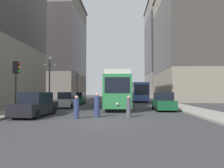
{
  "coord_description": "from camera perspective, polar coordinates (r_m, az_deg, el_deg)",
  "views": [
    {
      "loc": [
        1.13,
        -11.71,
        1.85
      ],
      "look_at": [
        0.22,
        7.01,
        2.62
      ],
      "focal_mm": 30.7,
      "sensor_mm": 36.0,
      "label": 1
    }
  ],
  "objects": [
    {
      "name": "ground_plane",
      "position": [
        11.91,
        -2.77,
        -11.3
      ],
      "size": [
        200.0,
        200.0,
        0.0
      ],
      "primitive_type": "plane",
      "color": "#38383A"
    },
    {
      "name": "sidewalk_left",
      "position": [
        52.57,
        -7.43,
        -4.27
      ],
      "size": [
        2.97,
        120.0,
        0.15
      ],
      "primitive_type": "cube",
      "color": "gray",
      "rests_on": "ground"
    },
    {
      "name": "sidewalk_right",
      "position": [
        52.22,
        10.56,
        -4.27
      ],
      "size": [
        2.97,
        120.0,
        0.15
      ],
      "primitive_type": "cube",
      "color": "gray",
      "rests_on": "ground"
    },
    {
      "name": "streetcar",
      "position": [
        23.03,
        1.82,
        -1.74
      ],
      "size": [
        2.7,
        12.92,
        3.89
      ],
      "rotation": [
        0.0,
        0.0,
        0.01
      ],
      "color": "black",
      "rests_on": "ground"
    },
    {
      "name": "transit_bus",
      "position": [
        37.59,
        7.52,
        -2.19
      ],
      "size": [
        3.04,
        12.36,
        3.45
      ],
      "rotation": [
        0.0,
        0.0,
        0.04
      ],
      "color": "black",
      "rests_on": "ground"
    },
    {
      "name": "parked_car_left_near",
      "position": [
        29.52,
        -10.01,
        -4.28
      ],
      "size": [
        2.03,
        4.39,
        1.82
      ],
      "rotation": [
        0.0,
        0.0,
        0.04
      ],
      "color": "black",
      "rests_on": "ground"
    },
    {
      "name": "parked_car_left_mid",
      "position": [
        15.79,
        -21.73,
        -5.86
      ],
      "size": [
        2.03,
        4.65,
        1.82
      ],
      "rotation": [
        0.0,
        0.0,
        -0.04
      ],
      "color": "black",
      "rests_on": "ground"
    },
    {
      "name": "parked_car_right_far",
      "position": [
        20.13,
        15.03,
        -5.15
      ],
      "size": [
        2.04,
        4.68,
        1.82
      ],
      "rotation": [
        0.0,
        0.0,
        3.1
      ],
      "color": "black",
      "rests_on": "ground"
    },
    {
      "name": "parked_car_left_far",
      "position": [
        23.68,
        -13.25,
        -4.74
      ],
      "size": [
        1.94,
        4.52,
        1.82
      ],
      "rotation": [
        0.0,
        0.0,
        0.01
      ],
      "color": "black",
      "rests_on": "ground"
    },
    {
      "name": "pedestrian_crossing_near",
      "position": [
        14.08,
        4.99,
        -6.87
      ],
      "size": [
        0.36,
        0.36,
        1.59
      ],
      "rotation": [
        0.0,
        0.0,
        1.83
      ],
      "color": "#4C4C56",
      "rests_on": "ground"
    },
    {
      "name": "pedestrian_crossing_far",
      "position": [
        13.55,
        -10.54,
        -7.01
      ],
      "size": [
        0.36,
        0.36,
        1.6
      ],
      "rotation": [
        0.0,
        0.0,
        4.83
      ],
      "color": "navy",
      "rests_on": "ground"
    },
    {
      "name": "pedestrian_on_sidewalk",
      "position": [
        14.16,
        -4.5,
        -6.46
      ],
      "size": [
        0.4,
        0.4,
        1.8
      ],
      "rotation": [
        0.0,
        0.0,
        0.96
      ],
      "color": "navy",
      "rests_on": "ground"
    },
    {
      "name": "traffic_light_near_left",
      "position": [
        16.73,
        -26.63,
        2.86
      ],
      "size": [
        0.47,
        0.36,
        4.09
      ],
      "color": "#232328",
      "rests_on": "sidewalk_left"
    },
    {
      "name": "lamp_post_left_near",
      "position": [
        23.66,
        -18.1,
        2.89
      ],
      "size": [
        1.41,
        0.36,
        5.85
      ],
      "color": "#333338",
      "rests_on": "sidewalk_left"
    },
    {
      "name": "lamp_post_left_far",
      "position": [
        37.1,
        -10.34,
        1.03
      ],
      "size": [
        1.41,
        0.36,
        5.95
      ],
      "color": "#333338",
      "rests_on": "sidewalk_left"
    },
    {
      "name": "building_left_midblock",
      "position": [
        53.34,
        -15.46,
        10.3
      ],
      "size": [
        11.85,
        18.04,
        26.14
      ],
      "color": "slate",
      "rests_on": "ground"
    },
    {
      "name": "building_right_corner",
      "position": [
        64.99,
        15.86,
        9.97
      ],
      "size": [
        12.58,
        17.07,
        30.3
      ],
      "color": "gray",
      "rests_on": "ground"
    },
    {
      "name": "building_right_midblock",
      "position": [
        45.76,
        23.64,
        11.92
      ],
      "size": [
        15.48,
        18.63,
        25.22
      ],
      "color": "gray",
      "rests_on": "ground"
    }
  ]
}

